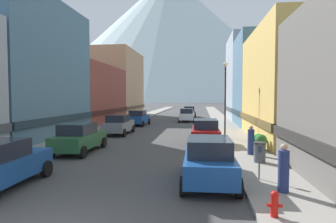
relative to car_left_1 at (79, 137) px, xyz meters
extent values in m
cube|color=gray|center=(-2.45, 24.53, -0.82)|extent=(2.50, 100.00, 0.15)
cube|color=gray|center=(10.05, 24.53, -0.82)|extent=(2.50, 100.00, 0.15)
cube|color=slate|center=(-8.46, 5.07, 4.56)|extent=(9.52, 11.85, 10.91)
cube|color=#22333F|center=(-8.46, 5.07, 0.70)|extent=(9.82, 11.85, 0.50)
cube|color=brown|center=(-7.31, 17.81, 2.69)|extent=(7.21, 13.51, 7.18)
cube|color=#3B1B16|center=(-7.31, 17.81, 0.70)|extent=(7.51, 13.51, 0.50)
cube|color=tan|center=(-8.46, 31.03, 4.63)|extent=(9.52, 12.91, 11.05)
cube|color=brown|center=(-8.46, 31.03, 0.70)|extent=(9.82, 12.91, 0.50)
cube|color=#D8B259|center=(15.51, 6.19, 3.33)|extent=(8.43, 12.35, 8.46)
cube|color=brown|center=(15.51, 6.19, 0.70)|extent=(8.73, 12.35, 0.50)
cube|color=slate|center=(15.83, 16.78, 4.20)|extent=(9.06, 8.57, 10.19)
cube|color=#22333F|center=(15.83, 16.78, 0.70)|extent=(9.36, 8.57, 0.50)
cube|color=#99A5B2|center=(15.66, 26.36, 5.09)|extent=(8.72, 10.58, 11.97)
cube|color=#444A50|center=(15.66, 26.36, 0.70)|extent=(9.02, 10.58, 0.50)
cylinder|color=black|center=(-0.96, -5.22, -0.56)|extent=(0.24, 0.68, 0.68)
cylinder|color=black|center=(0.88, -5.18, -0.56)|extent=(0.24, 0.68, 0.68)
cube|color=#265933|center=(0.00, 0.06, -0.16)|extent=(1.86, 4.41, 0.80)
cube|color=#1E232D|center=(0.00, -0.19, 0.56)|extent=(1.61, 2.21, 0.64)
cylinder|color=black|center=(-0.93, 1.71, -0.56)|extent=(0.22, 0.68, 0.68)
cylinder|color=black|center=(0.91, 1.72, -0.56)|extent=(0.22, 0.68, 0.68)
cylinder|color=black|center=(-0.91, -1.59, -0.56)|extent=(0.22, 0.68, 0.68)
cylinder|color=black|center=(0.93, -1.58, -0.56)|extent=(0.22, 0.68, 0.68)
cube|color=slate|center=(0.00, 8.27, -0.16)|extent=(1.89, 4.42, 0.80)
cube|color=#1E232D|center=(0.00, 8.02, 0.56)|extent=(1.62, 2.22, 0.64)
cylinder|color=black|center=(-0.94, 9.91, -0.56)|extent=(0.23, 0.68, 0.68)
cylinder|color=black|center=(0.90, 9.93, -0.56)|extent=(0.23, 0.68, 0.68)
cylinder|color=black|center=(-0.90, 6.61, -0.56)|extent=(0.23, 0.68, 0.68)
cylinder|color=black|center=(0.94, 6.63, -0.56)|extent=(0.23, 0.68, 0.68)
cube|color=#19478C|center=(0.00, 16.22, -0.16)|extent=(1.95, 4.44, 0.80)
cube|color=#1E232D|center=(-0.01, 15.97, 0.56)|extent=(1.65, 2.24, 0.64)
cylinder|color=black|center=(-0.88, 17.89, -0.56)|extent=(0.24, 0.69, 0.68)
cylinder|color=black|center=(0.96, 17.85, -0.56)|extent=(0.24, 0.69, 0.68)
cylinder|color=black|center=(-0.96, 14.60, -0.56)|extent=(0.24, 0.69, 0.68)
cylinder|color=black|center=(0.88, 14.55, -0.56)|extent=(0.24, 0.69, 0.68)
cube|color=#19478C|center=(7.60, -5.15, -0.16)|extent=(1.90, 4.43, 0.80)
cube|color=#1E232D|center=(7.60, -5.40, 0.56)|extent=(1.63, 2.22, 0.64)
cylinder|color=black|center=(6.66, -3.51, -0.56)|extent=(0.23, 0.68, 0.68)
cylinder|color=black|center=(8.50, -3.49, -0.56)|extent=(0.23, 0.68, 0.68)
cylinder|color=black|center=(6.70, -6.81, -0.56)|extent=(0.23, 0.68, 0.68)
cylinder|color=black|center=(8.54, -6.79, -0.56)|extent=(0.23, 0.68, 0.68)
cube|color=#9E1111|center=(7.60, 3.80, -0.16)|extent=(1.91, 4.43, 0.80)
cube|color=#1E232D|center=(7.60, 3.55, 0.56)|extent=(1.64, 2.23, 0.64)
cylinder|color=black|center=(6.65, 5.44, -0.56)|extent=(0.23, 0.68, 0.68)
cylinder|color=black|center=(8.49, 5.47, -0.56)|extent=(0.23, 0.68, 0.68)
cylinder|color=black|center=(6.71, 2.14, -0.56)|extent=(0.23, 0.68, 0.68)
cylinder|color=black|center=(8.55, 2.17, -0.56)|extent=(0.23, 0.68, 0.68)
cube|color=silver|center=(5.40, 21.89, -0.16)|extent=(1.84, 4.40, 0.80)
cube|color=#1E232D|center=(5.40, 21.64, 0.56)|extent=(1.60, 2.20, 0.64)
cylinder|color=black|center=(4.48, 23.54, -0.56)|extent=(0.22, 0.68, 0.68)
cylinder|color=black|center=(6.32, 23.54, -0.56)|extent=(0.22, 0.68, 0.68)
cylinder|color=black|center=(4.48, 20.24, -0.56)|extent=(0.22, 0.68, 0.68)
cylinder|color=black|center=(6.32, 20.24, -0.56)|extent=(0.22, 0.68, 0.68)
cube|color=slate|center=(5.40, 30.62, -0.16)|extent=(1.84, 4.40, 0.80)
cube|color=#1E232D|center=(5.40, 30.37, 0.56)|extent=(1.60, 2.20, 0.64)
cylinder|color=black|center=(4.48, 32.27, -0.56)|extent=(0.22, 0.68, 0.68)
cylinder|color=black|center=(6.32, 32.27, -0.56)|extent=(0.22, 0.68, 0.68)
cylinder|color=black|center=(4.48, 28.97, -0.56)|extent=(0.22, 0.68, 0.68)
cylinder|color=black|center=(6.32, 28.97, -0.56)|extent=(0.22, 0.68, 0.68)
cylinder|color=red|center=(9.25, -8.52, -0.47)|extent=(0.20, 0.20, 0.55)
sphere|color=red|center=(9.25, -8.52, -0.16)|extent=(0.22, 0.22, 0.22)
cylinder|color=red|center=(9.10, -8.52, -0.45)|extent=(0.10, 0.09, 0.09)
cylinder|color=red|center=(9.40, -8.52, -0.45)|extent=(0.10, 0.09, 0.09)
cylinder|color=#595960|center=(9.55, -4.98, -0.22)|extent=(0.06, 0.06, 1.05)
cube|color=#33383F|center=(9.55, -4.98, 0.44)|extent=(0.14, 0.10, 0.28)
cylinder|color=#4C5156|center=(10.15, -2.04, -0.30)|extent=(0.56, 0.56, 0.90)
cylinder|color=#2D2D33|center=(10.15, -2.04, 0.19)|extent=(0.59, 0.59, 0.08)
cylinder|color=#4C4C51|center=(10.80, 1.63, -0.58)|extent=(0.48, 0.48, 0.35)
sphere|color=#19892F|center=(10.80, 1.63, -0.14)|extent=(0.65, 0.65, 0.65)
cylinder|color=brown|center=(10.80, 0.80, -0.55)|extent=(0.54, 0.54, 0.39)
sphere|color=#2F6B2C|center=(10.80, 0.80, -0.08)|extent=(0.68, 0.68, 0.68)
cylinder|color=brown|center=(-3.20, 8.66, -0.60)|extent=(0.52, 0.52, 0.31)
sphere|color=#358525|center=(-3.20, 8.66, -0.22)|extent=(0.56, 0.56, 0.56)
cylinder|color=navy|center=(10.05, -6.44, -0.04)|extent=(0.36, 0.36, 1.41)
sphere|color=tan|center=(10.05, -6.44, 0.77)|extent=(0.22, 0.22, 0.22)
cylinder|color=navy|center=(10.05, -0.18, -0.05)|extent=(0.36, 0.36, 1.39)
sphere|color=tan|center=(10.05, -0.18, 0.75)|extent=(0.22, 0.22, 0.22)
cylinder|color=black|center=(9.15, 6.10, 2.00)|extent=(0.12, 0.12, 5.50)
sphere|color=white|center=(9.15, 6.10, 4.93)|extent=(0.36, 0.36, 0.36)
cone|color=silver|center=(-22.52, 249.53, 57.57)|extent=(240.82, 240.82, 116.95)
camera|label=1|loc=(7.29, -16.20, 2.45)|focal=30.29mm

